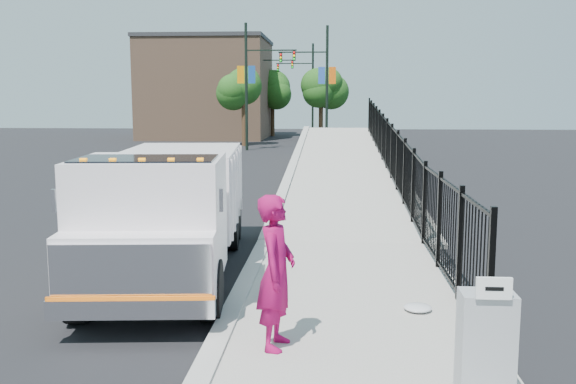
{
  "coord_description": "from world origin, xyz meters",
  "views": [
    {
      "loc": [
        1.5,
        -10.14,
        3.33
      ],
      "look_at": [
        0.67,
        2.0,
        1.54
      ],
      "focal_mm": 40.0,
      "sensor_mm": 36.0,
      "label": 1
    }
  ],
  "objects": [
    {
      "name": "ground",
      "position": [
        0.0,
        0.0,
        0.0
      ],
      "size": [
        120.0,
        120.0,
        0.0
      ],
      "primitive_type": "plane",
      "color": "black",
      "rests_on": "ground"
    },
    {
      "name": "sidewalk",
      "position": [
        1.93,
        -2.0,
        0.06
      ],
      "size": [
        3.55,
        12.0,
        0.12
      ],
      "primitive_type": "cube",
      "color": "#9E998E",
      "rests_on": "ground"
    },
    {
      "name": "curb",
      "position": [
        0.0,
        -2.0,
        0.08
      ],
      "size": [
        0.3,
        12.0,
        0.16
      ],
      "primitive_type": "cube",
      "color": "#ADAAA3",
      "rests_on": "ground"
    },
    {
      "name": "ramp",
      "position": [
        2.12,
        16.0,
        0.0
      ],
      "size": [
        3.95,
        24.06,
        3.19
      ],
      "primitive_type": "cube",
      "rotation": [
        0.06,
        0.0,
        0.0
      ],
      "color": "#9E998E",
      "rests_on": "ground"
    },
    {
      "name": "iron_fence",
      "position": [
        3.55,
        12.0,
        0.9
      ],
      "size": [
        0.1,
        28.0,
        1.8
      ],
      "primitive_type": "cube",
      "color": "black",
      "rests_on": "ground"
    },
    {
      "name": "truck",
      "position": [
        -1.5,
        1.41,
        1.38
      ],
      "size": [
        2.94,
        7.36,
        2.46
      ],
      "rotation": [
        0.0,
        0.0,
        0.09
      ],
      "color": "black",
      "rests_on": "ground"
    },
    {
      "name": "worker",
      "position": [
        0.8,
        -2.19,
        1.12
      ],
      "size": [
        0.58,
        0.79,
        2.0
      ],
      "primitive_type": "imported",
      "rotation": [
        0.0,
        0.0,
        1.43
      ],
      "color": "#940946",
      "rests_on": "sidewalk"
    },
    {
      "name": "utility_cabinet",
      "position": [
        3.1,
        -3.71,
        0.75
      ],
      "size": [
        0.55,
        0.4,
        1.25
      ],
      "primitive_type": "cube",
      "color": "gray",
      "rests_on": "sidewalk"
    },
    {
      "name": "arrow_sign",
      "position": [
        3.1,
        -3.93,
        1.48
      ],
      "size": [
        0.35,
        0.04,
        0.22
      ],
      "primitive_type": "cube",
      "color": "white",
      "rests_on": "utility_cabinet"
    },
    {
      "name": "debris",
      "position": [
        2.83,
        -0.64,
        0.17
      ],
      "size": [
        0.43,
        0.43,
        0.11
      ],
      "primitive_type": "ellipsoid",
      "color": "silver",
      "rests_on": "sidewalk"
    },
    {
      "name": "light_pole_0",
      "position": [
        -3.65,
        30.76,
        4.36
      ],
      "size": [
        3.77,
        0.22,
        8.0
      ],
      "color": "black",
      "rests_on": "ground"
    },
    {
      "name": "light_pole_1",
      "position": [
        0.83,
        32.58,
        4.36
      ],
      "size": [
        3.78,
        0.22,
        8.0
      ],
      "color": "black",
      "rests_on": "ground"
    },
    {
      "name": "light_pole_2",
      "position": [
        -4.43,
        41.42,
        4.36
      ],
      "size": [
        3.77,
        0.22,
        8.0
      ],
      "color": "black",
      "rests_on": "ground"
    },
    {
      "name": "light_pole_3",
      "position": [
        -0.52,
        46.35,
        4.36
      ],
      "size": [
        3.77,
        0.22,
        8.0
      ],
      "color": "black",
      "rests_on": "ground"
    },
    {
      "name": "tree_0",
      "position": [
        -4.64,
        34.6,
        3.95
      ],
      "size": [
        2.66,
        2.66,
        5.33
      ],
      "color": "#382314",
      "rests_on": "ground"
    },
    {
      "name": "tree_1",
      "position": [
        0.61,
        40.54,
        3.94
      ],
      "size": [
        2.57,
        2.57,
        5.28
      ],
      "color": "#382314",
      "rests_on": "ground"
    },
    {
      "name": "tree_2",
      "position": [
        -3.75,
        46.58,
        3.97
      ],
      "size": [
        3.15,
        3.15,
        5.57
      ],
      "color": "#382314",
      "rests_on": "ground"
    },
    {
      "name": "building",
      "position": [
        -9.0,
        44.0,
        4.0
      ],
      "size": [
        10.0,
        10.0,
        8.0
      ],
      "primitive_type": "cube",
      "color": "#8C664C",
      "rests_on": "ground"
    }
  ]
}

